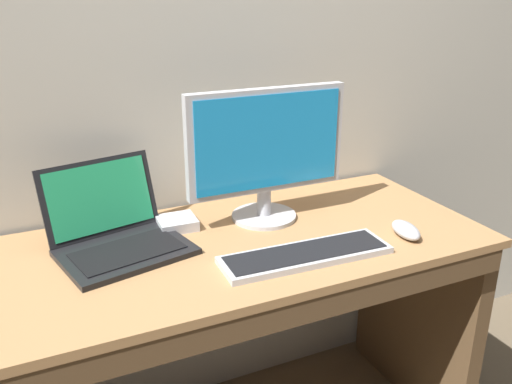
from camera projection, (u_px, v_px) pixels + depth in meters
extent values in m
cube|color=#A87A4C|center=(239.00, 245.00, 1.55)|extent=(1.43, 0.64, 0.03)
cube|color=brown|center=(416.00, 306.00, 1.95)|extent=(0.06, 0.59, 0.75)
cube|color=brown|center=(288.00, 314.00, 1.30)|extent=(1.37, 0.02, 0.07)
cube|color=black|center=(126.00, 252.00, 1.46)|extent=(0.38, 0.31, 0.02)
cube|color=black|center=(128.00, 251.00, 1.45)|extent=(0.30, 0.21, 0.00)
cube|color=black|center=(100.00, 197.00, 1.53)|extent=(0.33, 0.14, 0.21)
cube|color=#23935B|center=(100.00, 197.00, 1.53)|extent=(0.30, 0.12, 0.18)
cylinder|color=#B7B7BC|center=(264.00, 216.00, 1.69)|extent=(0.20, 0.20, 0.01)
cylinder|color=#B7B7BC|center=(264.00, 201.00, 1.67)|extent=(0.04, 0.04, 0.09)
cube|color=#B7B7BC|center=(267.00, 140.00, 1.59)|extent=(0.49, 0.03, 0.31)
cube|color=#198CD8|center=(269.00, 142.00, 1.57)|extent=(0.45, 0.00, 0.28)
cube|color=#BCBCC1|center=(306.00, 255.00, 1.44)|extent=(0.47, 0.15, 0.02)
cube|color=black|center=(306.00, 252.00, 1.44)|extent=(0.44, 0.13, 0.00)
ellipsoid|color=#B7B7BC|center=(406.00, 230.00, 1.56)|extent=(0.08, 0.13, 0.04)
cube|color=silver|center=(177.00, 223.00, 1.62)|extent=(0.12, 0.11, 0.03)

